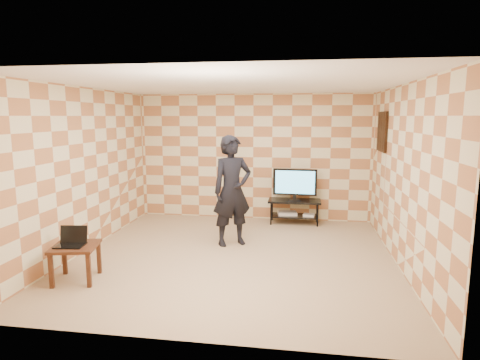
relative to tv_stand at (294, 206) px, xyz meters
name	(u,v)px	position (x,y,z in m)	size (l,w,h in m)	color
floor	(234,256)	(-0.91, -2.18, -0.37)	(5.00, 5.00, 0.00)	#9F8061
wall_back	(253,157)	(-0.91, 0.32, 0.98)	(5.00, 0.02, 2.70)	beige
wall_front	(191,210)	(-0.91, -4.68, 0.98)	(5.00, 0.02, 2.70)	beige
wall_left	(85,170)	(-3.41, -2.18, 0.98)	(0.02, 5.00, 2.70)	beige
wall_right	(403,177)	(1.59, -2.18, 0.98)	(0.02, 5.00, 2.70)	beige
ceiling	(234,84)	(-0.91, -2.18, 2.33)	(5.00, 5.00, 0.02)	white
wall_art	(382,132)	(1.56, -0.63, 1.58)	(0.04, 0.72, 0.72)	black
tv_stand	(294,206)	(0.00, 0.00, 0.00)	(1.08, 0.49, 0.50)	black
tv	(295,183)	(0.00, 0.00, 0.50)	(0.90, 0.18, 0.66)	black
dvd_player	(287,213)	(-0.14, 0.02, -0.16)	(0.39, 0.28, 0.06)	silver
game_console	(309,215)	(0.30, -0.05, -0.17)	(0.23, 0.17, 0.05)	silver
side_table	(75,251)	(-2.89, -3.44, 0.04)	(0.68, 0.68, 0.50)	#34180E
laptop	(71,241)	(-2.94, -3.44, 0.19)	(0.40, 0.34, 0.25)	black
person	(232,191)	(-1.05, -1.56, 0.59)	(0.70, 0.46, 1.91)	black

